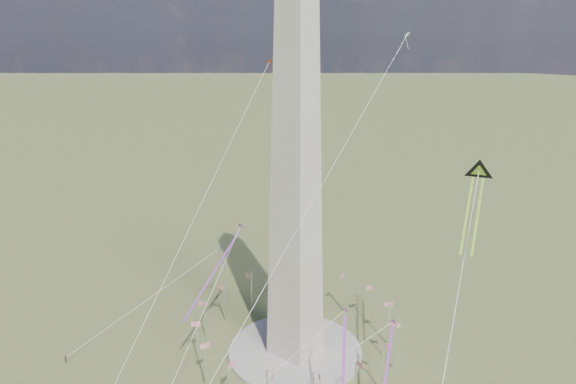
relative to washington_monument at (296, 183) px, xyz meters
The scene contains 12 objects.
ground 47.95m from the washington_monument, ahead, with size 2000.00×2000.00×0.00m, color #546633.
plaza 47.55m from the washington_monument, ahead, with size 36.00×36.00×0.80m, color #B8AFA8.
washington_monument is the anchor object (origin of this frame).
flagpole_ring 40.68m from the washington_monument, 169.63° to the right, with size 54.40×54.40×13.00m.
person_west 76.59m from the washington_monument, 138.68° to the right, with size 0.93×0.73×1.92m, color gray.
kite_delta_black 41.83m from the washington_monument, 11.10° to the left, with size 8.75×18.51×15.06m.
kite_diamond_purple 37.96m from the washington_monument, behind, with size 1.80×3.01×9.25m.
kite_streamer_left 39.93m from the washington_monument, 33.81° to the right, with size 10.44×16.56×12.75m.
kite_streamer_mid 26.46m from the washington_monument, 139.50° to the right, with size 4.63×24.63×16.94m.
kite_streamer_right 44.86m from the washington_monument, 11.63° to the right, with size 7.71×18.18×13.03m.
kite_small_red 55.80m from the washington_monument, 136.23° to the left, with size 1.57×2.37×5.10m.
kite_small_white 55.71m from the washington_monument, 81.84° to the left, with size 1.48×2.25×4.84m.
Camera 1 is at (70.33, -96.31, 83.86)m, focal length 32.00 mm.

